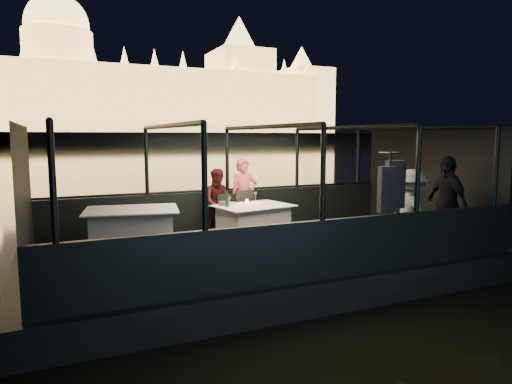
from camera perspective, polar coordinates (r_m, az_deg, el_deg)
name	(u,v)px	position (r m, az deg, el deg)	size (l,w,h in m)	color
river_water	(75,151)	(87.76, -21.73, 4.74)	(500.00, 500.00, 0.00)	black
boat_hull	(265,275)	(8.84, 1.07, -10.31)	(8.60, 4.40, 1.00)	black
boat_deck	(265,250)	(8.71, 1.08, -7.30)	(8.00, 4.00, 0.04)	black
gunwale_port	(228,210)	(10.42, -3.58, -2.30)	(8.00, 0.08, 0.90)	black
gunwale_starboard	(322,250)	(6.89, 8.21, -7.17)	(8.00, 0.08, 0.90)	black
cabin_glass_port	(227,160)	(10.30, -3.63, 4.02)	(8.00, 0.02, 1.40)	#99B2B2
cabin_glass_starboard	(323,173)	(6.71, 8.38, 2.40)	(8.00, 0.02, 1.40)	#99B2B2
cabin_roof_glass	(265,127)	(8.45, 1.12, 8.15)	(8.00, 4.00, 0.02)	#99B2B2
end_wall_fore	(25,201)	(7.72, -26.90, -1.05)	(0.02, 4.00, 2.30)	black
end_wall_aft	(428,181)	(10.81, 20.68, 1.33)	(0.02, 4.00, 2.30)	black
canopy_ribs	(265,189)	(8.50, 1.10, 0.37)	(8.00, 4.00, 2.30)	black
embankment	(61,140)	(217.68, -23.19, 5.96)	(400.00, 140.00, 6.00)	#423D33
parliament_building	(59,63)	(184.58, -23.43, 14.60)	(220.00, 32.00, 60.00)	#F2D18C
dining_table_central	(253,224)	(9.13, -0.33, -4.03)	(1.45, 1.05, 0.77)	silver
dining_table_aft	(132,235)	(8.45, -15.18, -5.17)	(1.60, 1.16, 0.85)	silver
chair_port_left	(229,216)	(9.73, -3.34, -2.97)	(0.41, 0.41, 0.88)	black
chair_port_right	(248,216)	(9.68, -0.97, -3.01)	(0.45, 0.45, 0.96)	black
coat_stand	(389,211)	(7.84, 16.24, -2.31)	(0.53, 0.43, 1.91)	black
person_woman_coral	(244,199)	(10.05, -1.52, -0.91)	(0.59, 0.39, 1.65)	#DE505D
person_man_maroon	(219,201)	(9.87, -4.64, -1.08)	(0.69, 0.54, 1.44)	#3D1211
passenger_stripe	(411,208)	(8.61, 18.86, -1.93)	(1.00, 0.57, 1.55)	silver
passenger_dark	(446,204)	(9.41, 22.69, -1.37)	(1.04, 0.44, 1.76)	black
wine_bottle	(227,199)	(8.88, -3.60, -0.89)	(0.07, 0.07, 0.33)	#153B1F
bread_basket	(223,203)	(9.07, -4.10, -1.43)	(0.18, 0.18, 0.07)	brown
amber_candle	(247,201)	(9.32, -1.15, -1.18)	(0.06, 0.06, 0.08)	#FD973F
plate_near	(265,204)	(9.22, 1.08, -1.48)	(0.21, 0.21, 0.01)	silver
plate_far	(232,203)	(9.34, -3.01, -1.38)	(0.24, 0.24, 0.01)	silver
wine_glass_white	(229,201)	(8.96, -3.36, -1.17)	(0.06, 0.06, 0.19)	silver
wine_glass_red	(255,197)	(9.52, -0.07, -0.67)	(0.07, 0.07, 0.20)	white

